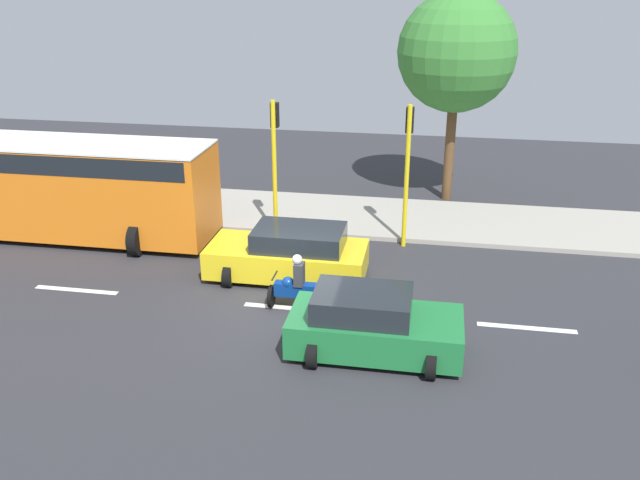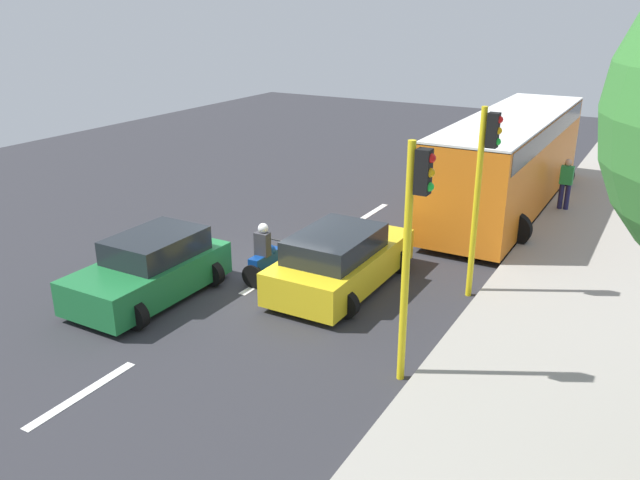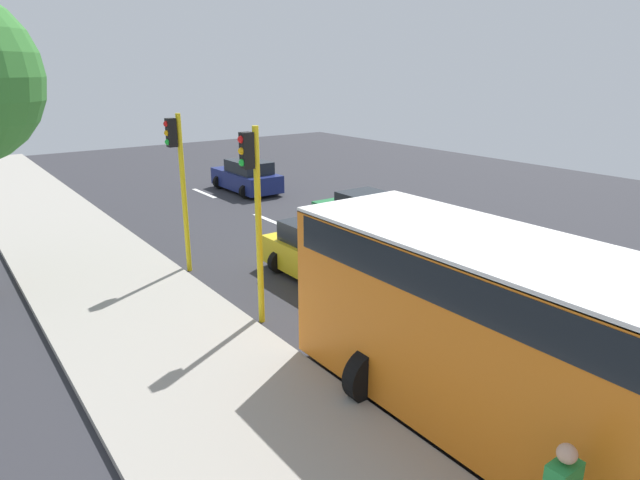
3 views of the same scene
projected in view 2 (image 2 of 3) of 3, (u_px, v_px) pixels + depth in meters
name	position (u px, v px, depth m)	size (l,w,h in m)	color
ground_plane	(269.00, 279.00, 16.37)	(40.00, 60.00, 0.10)	#2D2D33
sidewalk	(553.00, 342.00, 13.07)	(4.00, 60.00, 0.15)	#9E998E
lane_stripe_north	(82.00, 394.00, 11.46)	(0.20, 2.40, 0.01)	white
lane_stripe_mid	(269.00, 277.00, 16.35)	(0.20, 2.40, 0.01)	white
lane_stripe_south	(370.00, 214.00, 21.23)	(0.20, 2.40, 0.01)	white
lane_stripe_far_south	(434.00, 174.00, 26.11)	(0.20, 2.40, 0.01)	white
car_yellow_cab	(341.00, 260.00, 15.54)	(2.36, 4.47, 1.52)	yellow
car_green	(151.00, 269.00, 15.02)	(2.28, 3.92, 1.52)	#1E7238
city_bus	(511.00, 155.00, 21.19)	(3.20, 11.00, 3.16)	orange
motorcycle	(266.00, 256.00, 15.99)	(0.60, 1.30, 1.53)	black
pedestrian_near_signal	(566.00, 182.00, 20.96)	(0.40, 0.24, 1.69)	#1E1E4C
traffic_light_corner	(483.00, 177.00, 14.28)	(0.49, 0.24, 4.50)	yellow
traffic_light_midblock	(413.00, 232.00, 10.90)	(0.49, 0.24, 4.50)	yellow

